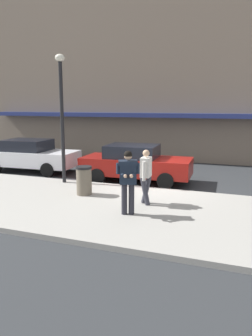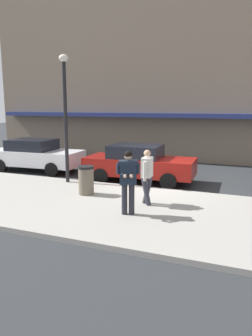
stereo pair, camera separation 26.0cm
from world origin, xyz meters
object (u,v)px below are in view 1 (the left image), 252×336
parked_sedan_near (30,155)px  man_texting_on_phone (128,176)px  parked_sedan_mid (135,163)px  pedestrian_in_light_coat (146,173)px  trash_bin (84,180)px  street_lamp_post (62,106)px

parked_sedan_near → man_texting_on_phone: 8.21m
parked_sedan_near → parked_sedan_mid: size_ratio=1.00×
pedestrian_in_light_coat → trash_bin: pedestrian_in_light_coat is taller
man_texting_on_phone → parked_sedan_mid: bearing=106.3°
parked_sedan_near → parked_sedan_mid: bearing=-2.6°
street_lamp_post → parked_sedan_mid: bearing=34.7°
parked_sedan_mid → man_texting_on_phone: bearing=-73.7°
pedestrian_in_light_coat → trash_bin: bearing=172.2°
parked_sedan_mid → street_lamp_post: size_ratio=0.94×
parked_sedan_mid → pedestrian_in_light_coat: 3.64m
parked_sedan_near → street_lamp_post: size_ratio=0.94×
man_texting_on_phone → pedestrian_in_light_coat: (0.18, 1.11, -0.14)m
pedestrian_in_light_coat → street_lamp_post: (-3.88, 1.64, 2.03)m
man_texting_on_phone → street_lamp_post: 4.99m
parked_sedan_near → man_texting_on_phone: man_texting_on_phone is taller
man_texting_on_phone → pedestrian_in_light_coat: man_texting_on_phone is taller
parked_sedan_mid → man_texting_on_phone: 4.63m
street_lamp_post → trash_bin: (1.59, -1.33, -2.51)m
parked_sedan_near → pedestrian_in_light_coat: bearing=-27.3°
man_texting_on_phone → trash_bin: 2.63m
trash_bin → man_texting_on_phone: bearing=-33.9°
parked_sedan_mid → street_lamp_post: bearing=-145.3°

